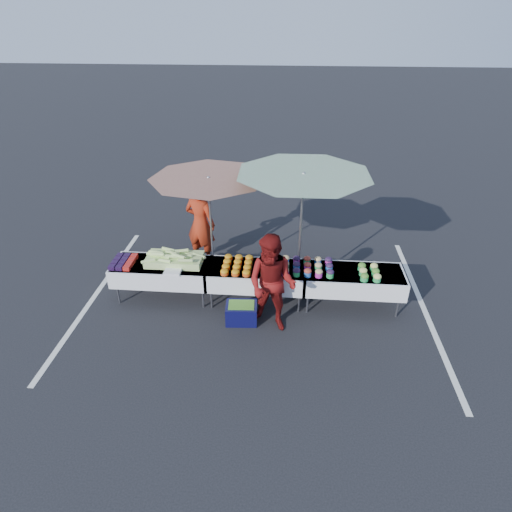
# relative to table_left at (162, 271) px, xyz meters

# --- Properties ---
(ground) EXTENTS (80.00, 80.00, 0.00)m
(ground) POSITION_rel_table_left_xyz_m (1.80, 0.00, -0.58)
(ground) COLOR black
(stripe_left) EXTENTS (0.10, 5.00, 0.00)m
(stripe_left) POSITION_rel_table_left_xyz_m (-1.40, 0.00, -0.58)
(stripe_left) COLOR silver
(stripe_left) RESTS_ON ground
(stripe_right) EXTENTS (0.10, 5.00, 0.00)m
(stripe_right) POSITION_rel_table_left_xyz_m (5.00, 0.00, -0.58)
(stripe_right) COLOR silver
(stripe_right) RESTS_ON ground
(table_left) EXTENTS (1.86, 0.81, 0.75)m
(table_left) POSITION_rel_table_left_xyz_m (0.00, 0.00, 0.00)
(table_left) COLOR white
(table_left) RESTS_ON ground
(table_center) EXTENTS (1.86, 0.81, 0.75)m
(table_center) POSITION_rel_table_left_xyz_m (1.80, 0.00, 0.00)
(table_center) COLOR white
(table_center) RESTS_ON ground
(table_right) EXTENTS (1.86, 0.81, 0.75)m
(table_right) POSITION_rel_table_left_xyz_m (3.60, 0.00, 0.00)
(table_right) COLOR white
(table_right) RESTS_ON ground
(berry_punnets) EXTENTS (0.40, 0.54, 0.08)m
(berry_punnets) POSITION_rel_table_left_xyz_m (-0.71, -0.06, 0.21)
(berry_punnets) COLOR black
(berry_punnets) RESTS_ON table_left
(corn_pile) EXTENTS (1.16, 0.57, 0.26)m
(corn_pile) POSITION_rel_table_left_xyz_m (0.24, 0.04, 0.25)
(corn_pile) COLOR #B0E072
(corn_pile) RESTS_ON table_left
(plastic_bags) EXTENTS (0.30, 0.25, 0.05)m
(plastic_bags) POSITION_rel_table_left_xyz_m (0.30, -0.30, 0.19)
(plastic_bags) COLOR white
(plastic_bags) RESTS_ON table_left
(carrot_bowls) EXTENTS (0.55, 0.69, 0.11)m
(carrot_bowls) POSITION_rel_table_left_xyz_m (1.45, -0.01, 0.22)
(carrot_bowls) COLOR #C34715
(carrot_bowls) RESTS_ON table_center
(potato_cups) EXTENTS (1.14, 0.58, 0.16)m
(potato_cups) POSITION_rel_table_left_xyz_m (2.65, 0.00, 0.25)
(potato_cups) COLOR #255CB0
(potato_cups) RESTS_ON table_right
(bean_baskets) EXTENTS (0.36, 0.50, 0.15)m
(bean_baskets) POSITION_rel_table_left_xyz_m (3.86, -0.10, 0.24)
(bean_baskets) COLOR green
(bean_baskets) RESTS_ON table_right
(vendor) EXTENTS (0.79, 0.64, 1.86)m
(vendor) POSITION_rel_table_left_xyz_m (0.49, 1.40, 0.35)
(vendor) COLOR #9F2812
(vendor) RESTS_ON ground
(customer) EXTENTS (1.05, 0.93, 1.80)m
(customer) POSITION_rel_table_left_xyz_m (2.13, -0.75, 0.32)
(customer) COLOR maroon
(customer) RESTS_ON ground
(umbrella_left) EXTENTS (2.61, 2.61, 2.27)m
(umbrella_left) POSITION_rel_table_left_xyz_m (0.86, 0.66, 1.47)
(umbrella_left) COLOR black
(umbrella_left) RESTS_ON ground
(umbrella_right) EXTENTS (3.21, 3.21, 2.49)m
(umbrella_right) POSITION_rel_table_left_xyz_m (2.60, 0.40, 1.67)
(umbrella_right) COLOR black
(umbrella_right) RESTS_ON ground
(storage_bin) EXTENTS (0.58, 0.44, 0.36)m
(storage_bin) POSITION_rel_table_left_xyz_m (1.59, -0.65, -0.39)
(storage_bin) COLOR #0B0B37
(storage_bin) RESTS_ON ground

